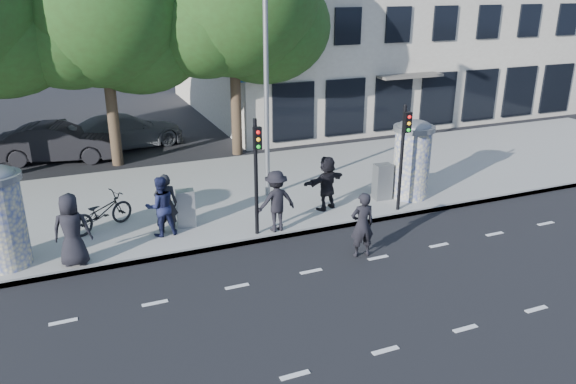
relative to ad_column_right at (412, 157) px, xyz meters
name	(u,v)px	position (x,y,z in m)	size (l,w,h in m)	color
ground	(336,298)	(-5.20, -4.70, -1.54)	(120.00, 120.00, 0.00)	black
sidewalk	(239,192)	(-5.20, 2.80, -1.46)	(40.00, 8.00, 0.15)	gray
curb	(280,236)	(-5.20, -1.15, -1.46)	(40.00, 0.10, 0.16)	slate
lane_dash_near	(385,350)	(-5.20, -6.90, -1.53)	(32.00, 0.12, 0.01)	silver
lane_dash_far	(311,271)	(-5.20, -3.30, -1.53)	(32.00, 0.12, 0.01)	silver
ad_column_right	(412,157)	(0.00, 0.00, 0.00)	(1.36, 1.36, 2.65)	beige
traffic_pole_near	(256,166)	(-5.80, -0.91, 0.69)	(0.22, 0.31, 3.40)	black
traffic_pole_far	(403,148)	(-1.00, -0.91, 0.69)	(0.22, 0.31, 3.40)	black
street_lamp	(267,57)	(-4.40, 1.93, 3.26)	(0.25, 0.93, 8.00)	slate
tree_near_left	(101,9)	(-8.70, 8.00, 4.53)	(6.80, 6.80, 8.97)	#38281C
tree_center	(233,1)	(-3.70, 7.60, 4.77)	(7.00, 7.00, 9.30)	#38281C
building	(366,1)	(6.80, 15.29, 4.46)	(20.30, 15.85, 12.00)	#AFA593
ped_a	(72,230)	(-10.77, -0.85, -0.42)	(0.94, 0.61, 1.93)	black
ped_b	(166,204)	(-8.18, 0.23, -0.49)	(0.65, 0.43, 1.79)	black
ped_c	(161,206)	(-8.36, 0.11, -0.50)	(0.86, 0.67, 1.77)	#181D3E
ped_d	(276,201)	(-5.20, -0.85, -0.47)	(1.18, 0.68, 1.83)	black
ped_f	(327,183)	(-3.10, 0.10, -0.51)	(1.63, 0.59, 1.76)	black
man_road	(362,225)	(-3.56, -2.99, -0.62)	(0.67, 0.44, 1.83)	black
bicycle	(102,212)	(-9.90, 1.19, -0.86)	(2.01, 0.70, 1.06)	black
cabinet_left	(186,208)	(-7.58, 0.47, -0.82)	(0.54, 0.39, 1.13)	gray
cabinet_right	(382,182)	(-0.97, 0.18, -0.78)	(0.58, 0.42, 1.21)	slate
car_mid	(58,143)	(-10.85, 9.46, -0.75)	(4.80, 1.67, 1.58)	black
car_right	(125,131)	(-8.04, 10.51, -0.78)	(5.22, 2.12, 1.52)	#515558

